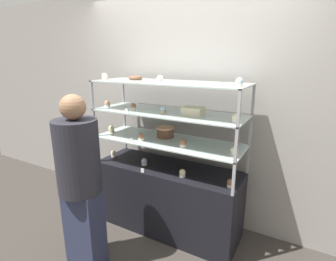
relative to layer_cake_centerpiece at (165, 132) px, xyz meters
The scene contains 29 objects.
ground_plane 1.09m from the layer_cake_centerpiece, 46.97° to the right, with size 20.00×20.00×0.00m, color #38332D.
back_wall 0.40m from the layer_cake_centerpiece, 76.14° to the left, with size 8.00×0.05×2.60m.
display_base 0.73m from the layer_cake_centerpiece, 46.97° to the right, with size 1.55×0.53×0.73m.
display_riser_lower 0.14m from the layer_cake_centerpiece, 46.97° to the right, with size 1.55×0.53×0.30m.
display_riser_middle 0.25m from the layer_cake_centerpiece, 46.97° to the right, with size 1.55×0.53×0.30m.
display_riser_upper 0.53m from the layer_cake_centerpiece, 46.97° to the right, with size 1.55×0.53×0.30m.
layer_cake_centerpiece is the anchor object (origin of this frame).
sheet_cake_frosted 0.46m from the layer_cake_centerpiece, 13.94° to the right, with size 0.19×0.15×0.07m.
cupcake_0 0.71m from the layer_cake_centerpiece, 167.83° to the right, with size 0.06×0.06×0.08m.
cupcake_1 0.39m from the layer_cake_centerpiece, 135.78° to the right, with size 0.06×0.06×0.08m.
cupcake_2 0.50m from the layer_cake_centerpiece, 34.82° to the right, with size 0.06×0.06×0.08m.
cupcake_3 0.87m from the layer_cake_centerpiece, 14.57° to the right, with size 0.06×0.06×0.08m.
price_tag_0 0.47m from the layer_cake_centerpiece, 102.77° to the right, with size 0.04×0.00×0.04m.
cupcake_4 0.64m from the layer_cake_centerpiece, 167.46° to the right, with size 0.07×0.07×0.08m.
cupcake_5 0.28m from the layer_cake_centerpiece, 123.37° to the right, with size 0.07×0.07×0.08m.
cupcake_6 0.37m from the layer_cake_centerpiece, 33.22° to the right, with size 0.07×0.07×0.08m.
cupcake_7 0.81m from the layer_cake_centerpiece, 12.61° to the right, with size 0.07×0.07×0.08m.
price_tag_1 0.39m from the layer_cake_centerpiece, 120.57° to the right, with size 0.04×0.00×0.04m.
cupcake_8 0.71m from the layer_cake_centerpiece, 164.36° to the right, with size 0.06×0.06×0.07m.
cupcake_9 0.43m from the layer_cake_centerpiece, 147.74° to the right, with size 0.06×0.06×0.07m.
cupcake_10 0.33m from the layer_cake_centerpiece, 66.11° to the right, with size 0.06×0.06×0.07m.
cupcake_11 0.85m from the layer_cake_centerpiece, 13.87° to the right, with size 0.06×0.06×0.07m.
price_tag_2 0.49m from the layer_cake_centerpiece, 126.37° to the right, with size 0.04×0.00×0.04m.
cupcake_12 0.87m from the layer_cake_centerpiece, 162.88° to the right, with size 0.06×0.06×0.07m.
cupcake_13 0.61m from the layer_cake_centerpiece, 72.22° to the right, with size 0.06×0.06×0.07m.
cupcake_14 0.99m from the layer_cake_centerpiece, 12.26° to the right, with size 0.06×0.06×0.07m.
price_tag_3 0.65m from the layer_cake_centerpiece, 83.59° to the right, with size 0.04×0.00×0.04m.
donut_glazed 0.66m from the layer_cake_centerpiece, behind, with size 0.14×0.14×0.04m.
customer_figure 0.99m from the layer_cake_centerpiece, 109.82° to the right, with size 0.37×0.37×1.57m.
Camera 1 is at (1.25, -2.23, 1.84)m, focal length 28.00 mm.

